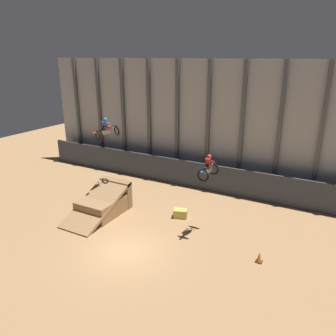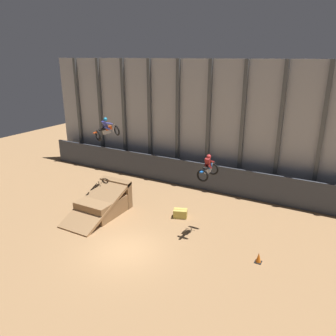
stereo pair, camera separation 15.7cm
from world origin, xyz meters
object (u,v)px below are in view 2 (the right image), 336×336
(hay_bale_trackside, at_px, (180,213))
(traffic_cone_near_ramp, at_px, (259,258))
(rider_bike_left_air, at_px, (107,130))
(rider_bike_right_air, at_px, (208,169))
(dirt_ramp, at_px, (105,202))

(hay_bale_trackside, bearing_deg, traffic_cone_near_ramp, -23.33)
(rider_bike_left_air, height_order, hay_bale_trackside, rider_bike_left_air)
(rider_bike_right_air, bearing_deg, dirt_ramp, -169.94)
(dirt_ramp, xyz_separation_m, hay_bale_trackside, (4.93, 1.81, -0.43))
(rider_bike_left_air, height_order, traffic_cone_near_ramp, rider_bike_left_air)
(rider_bike_left_air, xyz_separation_m, hay_bale_trackside, (5.16, 0.85, -5.32))
(rider_bike_left_air, xyz_separation_m, traffic_cone_near_ramp, (11.06, -1.70, -5.32))
(dirt_ramp, relative_size, traffic_cone_near_ramp, 8.33)
(rider_bike_left_air, distance_m, traffic_cone_near_ramp, 12.39)
(rider_bike_right_air, distance_m, hay_bale_trackside, 4.52)
(traffic_cone_near_ramp, relative_size, hay_bale_trackside, 0.55)
(traffic_cone_near_ramp, xyz_separation_m, hay_bale_trackside, (-5.90, 2.54, -0.00))
(hay_bale_trackside, bearing_deg, rider_bike_right_air, -22.45)
(dirt_ramp, distance_m, rider_bike_left_air, 4.99)
(dirt_ramp, bearing_deg, rider_bike_right_air, 7.18)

